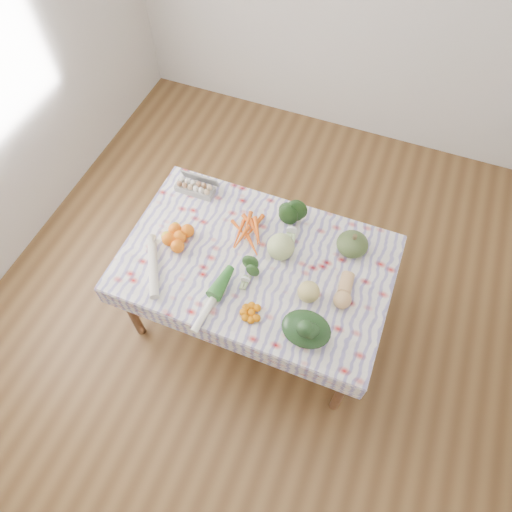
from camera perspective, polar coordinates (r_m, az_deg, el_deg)
ground at (r=3.49m, az=0.00°, el=-7.24°), size 4.50×4.50×0.00m
dining_table at (r=2.89m, az=0.00°, el=-1.51°), size 1.60×1.00×0.75m
tablecloth at (r=2.82m, az=0.00°, el=-0.70°), size 1.66×1.06×0.01m
egg_carton at (r=3.15m, az=-7.66°, el=8.40°), size 0.27×0.11×0.07m
carrot_bunch at (r=2.90m, az=-1.10°, el=2.84°), size 0.31×0.29×0.05m
kale_bunch at (r=2.90m, az=4.73°, el=4.49°), size 0.20×0.18×0.16m
kabocha_squash at (r=2.87m, az=11.96°, el=1.47°), size 0.26×0.26×0.13m
cabbage at (r=2.77m, az=3.11°, el=1.15°), size 0.22×0.22×0.17m
butternut_squash at (r=2.70m, az=11.02°, el=-4.21°), size 0.12×0.23×0.11m
orange_cluster at (r=2.90m, az=-9.53°, el=2.34°), size 0.28×0.28×0.09m
broccoli at (r=2.72m, az=-1.09°, el=-2.01°), size 0.15×0.15×0.10m
mandarin_cluster at (r=2.62m, az=-0.59°, el=-7.06°), size 0.19×0.19×0.05m
grapefruit at (r=2.65m, az=6.59°, el=-4.46°), size 0.17×0.17×0.13m
spinach_bag at (r=2.55m, az=6.29°, el=-9.05°), size 0.32×0.27×0.12m
daikon at (r=2.82m, az=-12.72°, el=-1.67°), size 0.25×0.37×0.06m
leek at (r=2.67m, az=-5.46°, el=-5.52°), size 0.08×0.44×0.05m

